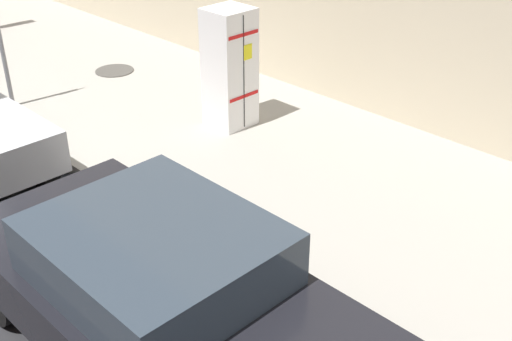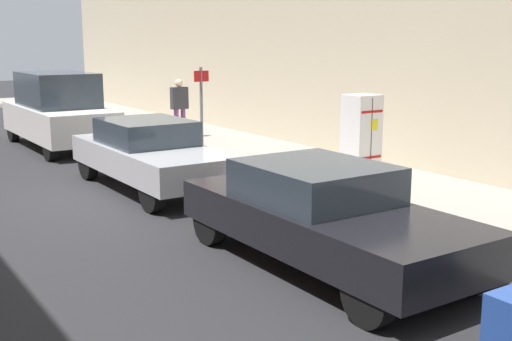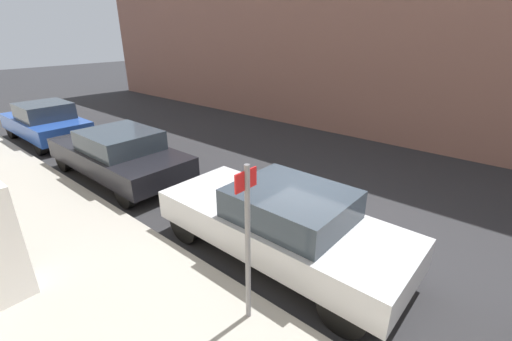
{
  "view_description": "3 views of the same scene",
  "coord_description": "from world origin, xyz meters",
  "px_view_note": "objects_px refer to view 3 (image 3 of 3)",
  "views": [
    {
      "loc": [
        1.69,
        9.04,
        4.29
      ],
      "look_at": [
        -2.67,
        4.65,
        0.88
      ],
      "focal_mm": 45.0,
      "sensor_mm": 36.0,
      "label": 1
    },
    {
      "loc": [
        4.59,
        12.01,
        3.01
      ],
      "look_at": [
        -1.94,
        2.17,
        0.61
      ],
      "focal_mm": 45.0,
      "sensor_mm": 36.0,
      "label": 2
    },
    {
      "loc": [
        -4.97,
        -3.02,
        3.88
      ],
      "look_at": [
        -0.46,
        0.87,
        1.4
      ],
      "focal_mm": 24.0,
      "sensor_mm": 36.0,
      "label": 3
    }
  ],
  "objects_px": {
    "parked_sedan_dark": "(119,154)",
    "parked_sedan_silver": "(282,222)",
    "street_sign_post": "(248,238)",
    "parked_hatchback_blue": "(45,122)"
  },
  "relations": [
    {
      "from": "parked_sedan_silver",
      "to": "parked_hatchback_blue",
      "type": "relative_size",
      "value": 1.15
    },
    {
      "from": "street_sign_post",
      "to": "parked_sedan_dark",
      "type": "bearing_deg",
      "value": 75.99
    },
    {
      "from": "street_sign_post",
      "to": "parked_hatchback_blue",
      "type": "height_order",
      "value": "street_sign_post"
    },
    {
      "from": "street_sign_post",
      "to": "parked_sedan_silver",
      "type": "distance_m",
      "value": 1.79
    },
    {
      "from": "street_sign_post",
      "to": "parked_sedan_silver",
      "type": "bearing_deg",
      "value": 20.87
    },
    {
      "from": "street_sign_post",
      "to": "parked_sedan_dark",
      "type": "distance_m",
      "value": 6.36
    },
    {
      "from": "parked_hatchback_blue",
      "to": "parked_sedan_dark",
      "type": "bearing_deg",
      "value": -90.0
    },
    {
      "from": "parked_sedan_dark",
      "to": "parked_sedan_silver",
      "type": "bearing_deg",
      "value": -90.0
    },
    {
      "from": "parked_sedan_silver",
      "to": "parked_hatchback_blue",
      "type": "bearing_deg",
      "value": 90.0
    },
    {
      "from": "parked_sedan_silver",
      "to": "parked_sedan_dark",
      "type": "xyz_separation_m",
      "value": [
        -0.0,
        5.55,
        -0.02
      ]
    }
  ]
}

